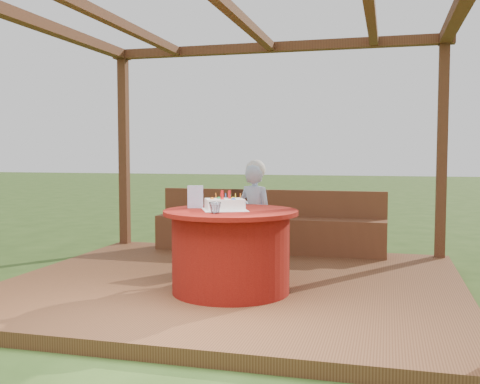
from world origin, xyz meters
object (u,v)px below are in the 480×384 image
object	(u,v)px
table	(231,250)
chair	(246,224)
birthday_cake	(225,204)
bench	(269,231)
drinking_glass	(215,208)
gift_bag	(195,197)
elderly_woman	(255,216)

from	to	relation	value
table	chair	world-z (taller)	chair
table	birthday_cake	xyz separation A→B (m)	(-0.05, -0.02, 0.43)
bench	drinking_glass	world-z (taller)	drinking_glass
birthday_cake	gift_bag	distance (m)	0.37
elderly_woman	gift_bag	distance (m)	0.87
chair	drinking_glass	xyz separation A→B (m)	(0.10, -1.51, 0.33)
table	drinking_glass	size ratio (longest dim) A/B	11.45
table	elderly_woman	world-z (taller)	elderly_woman
chair	elderly_woman	xyz separation A→B (m)	(0.19, -0.35, 0.14)
table	elderly_woman	distance (m)	0.88
table	drinking_glass	distance (m)	0.53
birthday_cake	drinking_glass	size ratio (longest dim) A/B	4.78
birthday_cake	chair	bearing A→B (deg)	94.81
bench	birthday_cake	xyz separation A→B (m)	(0.05, -2.20, 0.55)
bench	table	distance (m)	2.18
elderly_woman	gift_bag	xyz separation A→B (m)	(-0.42, -0.72, 0.25)
gift_bag	drinking_glass	size ratio (longest dim) A/B	1.95
birthday_cake	drinking_glass	bearing A→B (deg)	-89.92
elderly_woman	gift_bag	size ratio (longest dim) A/B	5.76
gift_bag	chair	bearing A→B (deg)	59.60
elderly_woman	chair	bearing A→B (deg)	118.53
birthday_cake	drinking_glass	xyz separation A→B (m)	(0.00, -0.30, -0.00)
elderly_woman	drinking_glass	xyz separation A→B (m)	(-0.09, -1.16, 0.19)
chair	gift_bag	world-z (taller)	gift_bag
elderly_woman	drinking_glass	distance (m)	1.18
elderly_woman	table	bearing A→B (deg)	-92.47
bench	drinking_glass	bearing A→B (deg)	-88.95
chair	elderly_woman	distance (m)	0.43
elderly_woman	gift_bag	bearing A→B (deg)	-120.55
birthday_cake	gift_bag	bearing A→B (deg)	156.75
chair	elderly_woman	bearing A→B (deg)	-61.47
elderly_woman	birthday_cake	bearing A→B (deg)	-95.98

